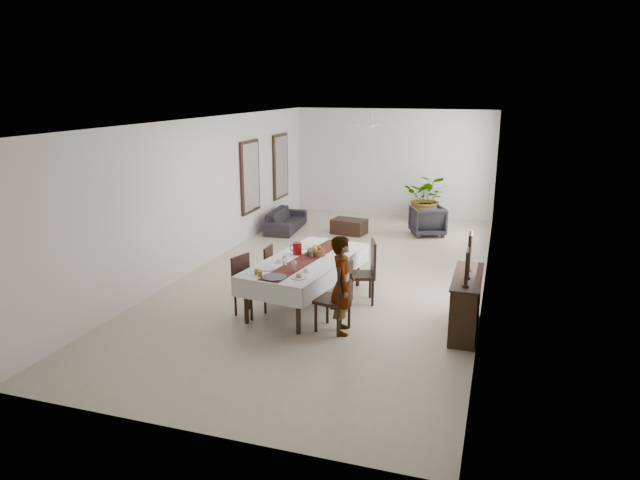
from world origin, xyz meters
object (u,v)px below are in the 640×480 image
(red_pitcher, at_px, (297,249))
(sofa, at_px, (286,220))
(dining_table_top, at_px, (307,261))
(sideboard_body, at_px, (466,304))
(woman, at_px, (343,285))

(red_pitcher, relative_size, sofa, 0.12)
(dining_table_top, relative_size, red_pitcher, 12.00)
(sideboard_body, height_order, sofa, sideboard_body)
(dining_table_top, bearing_deg, red_pitcher, 149.04)
(sofa, bearing_deg, dining_table_top, -159.87)
(woman, relative_size, sideboard_body, 1.06)
(red_pitcher, distance_m, woman, 1.74)
(red_pitcher, height_order, woman, woman)
(red_pitcher, xyz_separation_m, sofa, (-2.11, 4.85, -0.68))
(dining_table_top, xyz_separation_m, woman, (0.96, -1.03, -0.00))
(dining_table_top, distance_m, sideboard_body, 2.88)
(red_pitcher, xyz_separation_m, sideboard_body, (3.09, -0.58, -0.50))
(sideboard_body, xyz_separation_m, sofa, (-5.20, 5.43, -0.18))
(dining_table_top, relative_size, woman, 1.66)
(sideboard_body, bearing_deg, woman, -160.64)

